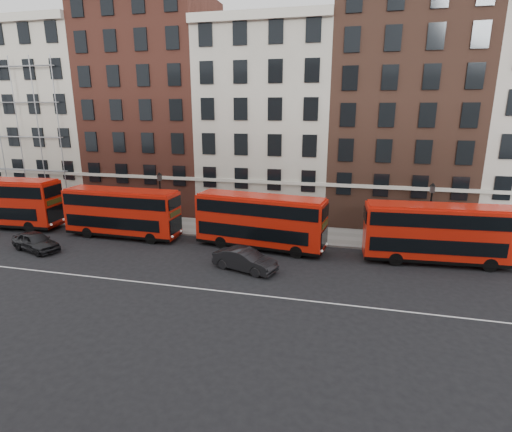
% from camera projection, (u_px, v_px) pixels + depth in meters
% --- Properties ---
extents(ground, '(120.00, 120.00, 0.00)m').
position_uv_depth(ground, '(212.00, 276.00, 26.74)').
color(ground, black).
rests_on(ground, ground).
extents(pavement, '(80.00, 5.00, 0.15)m').
position_uv_depth(pavement, '(251.00, 230.00, 36.56)').
color(pavement, gray).
rests_on(pavement, ground).
extents(kerb, '(80.00, 0.30, 0.16)m').
position_uv_depth(kerb, '(244.00, 239.00, 34.22)').
color(kerb, gray).
rests_on(kerb, ground).
extents(road_centre_line, '(70.00, 0.12, 0.01)m').
position_uv_depth(road_centre_line, '(201.00, 289.00, 24.86)').
color(road_centre_line, white).
rests_on(road_centre_line, ground).
extents(building_terrace, '(64.00, 11.95, 22.00)m').
position_uv_depth(building_terrace, '(266.00, 115.00, 40.90)').
color(building_terrace, beige).
rests_on(building_terrace, ground).
extents(bus_a, '(11.17, 3.38, 4.63)m').
position_uv_depth(bus_a, '(2.00, 202.00, 37.23)').
color(bus_a, red).
rests_on(bus_a, ground).
extents(bus_b, '(10.15, 2.70, 4.24)m').
position_uv_depth(bus_b, '(122.00, 212.00, 34.39)').
color(bus_b, red).
rests_on(bus_b, ground).
extents(bus_c, '(10.55, 3.78, 4.34)m').
position_uv_depth(bus_c, '(260.00, 220.00, 31.54)').
color(bus_c, red).
rests_on(bus_c, ground).
extents(bus_d, '(10.40, 3.14, 4.31)m').
position_uv_depth(bus_d, '(438.00, 232.00, 28.51)').
color(bus_d, red).
rests_on(bus_d, ground).
extents(car_rear, '(4.75, 3.04, 1.51)m').
position_uv_depth(car_rear, '(36.00, 241.00, 31.41)').
color(car_rear, black).
rests_on(car_rear, ground).
extents(car_front, '(4.84, 2.89, 1.51)m').
position_uv_depth(car_front, '(245.00, 260.00, 27.60)').
color(car_front, black).
rests_on(car_front, ground).
extents(lamp_post_left, '(0.44, 0.44, 5.33)m').
position_uv_depth(lamp_post_left, '(161.00, 199.00, 35.67)').
color(lamp_post_left, black).
rests_on(lamp_post_left, pavement).
extents(lamp_post_right, '(0.44, 0.44, 5.33)m').
position_uv_depth(lamp_post_right, '(430.00, 214.00, 30.64)').
color(lamp_post_right, black).
rests_on(lamp_post_right, pavement).
extents(iron_railings, '(6.60, 0.06, 1.00)m').
position_uv_depth(iron_railings, '(257.00, 218.00, 38.47)').
color(iron_railings, black).
rests_on(iron_railings, pavement).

